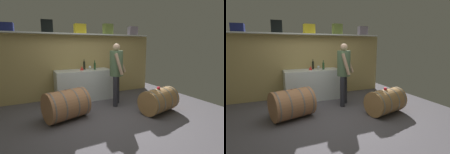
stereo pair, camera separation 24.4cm
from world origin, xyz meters
TOP-DOWN VIEW (x-y plane):
  - ground_plane at (0.00, 0.53)m, footprint 6.26×7.41m
  - back_wall_panel at (0.00, 2.11)m, footprint 5.06×0.10m
  - high_shelf_board at (0.00, 1.96)m, footprint 4.66×0.40m
  - toolcase_navy at (-1.88, 1.96)m, footprint 0.33×0.24m
  - toolcase_black at (-0.92, 1.96)m, footprint 0.30×0.19m
  - toolcase_yellow at (0.00, 1.96)m, footprint 0.34×0.22m
  - toolcase_olive at (0.92, 1.96)m, footprint 0.30×0.21m
  - toolcase_grey at (1.85, 1.96)m, footprint 0.31×0.20m
  - work_cabinet at (-0.00, 1.71)m, footprint 1.65×0.67m
  - wine_bottle_dark at (0.05, 1.81)m, footprint 0.06×0.06m
  - wine_bottle_green at (0.33, 1.65)m, footprint 0.06×0.06m
  - wine_glass at (0.16, 1.59)m, footprint 0.08×0.08m
  - red_funnel at (-0.05, 1.71)m, footprint 0.11×0.11m
  - wine_barrel_near at (1.32, -0.10)m, footprint 1.01×0.77m
  - wine_barrel_far at (-0.78, 0.48)m, footprint 1.03×0.87m
  - tasting_cup at (1.29, -0.10)m, footprint 0.07×0.07m
  - winemaker_pouring at (0.66, 0.85)m, footprint 0.52×0.55m

SIDE VIEW (x-z plane):
  - ground_plane at x=0.00m, z-range -0.02..0.00m
  - wine_barrel_near at x=1.32m, z-range 0.00..0.60m
  - wine_barrel_far at x=-0.78m, z-range 0.00..0.67m
  - work_cabinet at x=0.00m, z-range 0.00..0.90m
  - tasting_cup at x=1.29m, z-range 0.59..0.63m
  - red_funnel at x=-0.05m, z-range 0.90..1.02m
  - back_wall_panel at x=0.00m, z-range 0.00..1.93m
  - wine_glass at x=0.16m, z-range 0.92..1.06m
  - wine_bottle_green at x=0.33m, z-range 0.88..1.16m
  - winemaker_pouring at x=0.66m, z-range 0.19..1.85m
  - wine_bottle_dark at x=0.05m, z-range 0.88..1.18m
  - high_shelf_board at x=0.00m, z-range 1.93..1.96m
  - toolcase_navy at x=-1.88m, z-range 1.96..2.18m
  - toolcase_yellow at x=0.00m, z-range 1.96..2.24m
  - toolcase_grey at x=1.85m, z-range 1.96..2.25m
  - toolcase_olive at x=0.92m, z-range 1.96..2.29m
  - toolcase_black at x=-0.92m, z-range 1.96..2.31m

